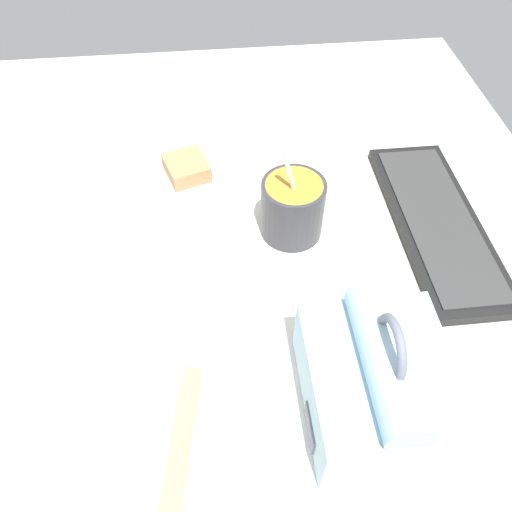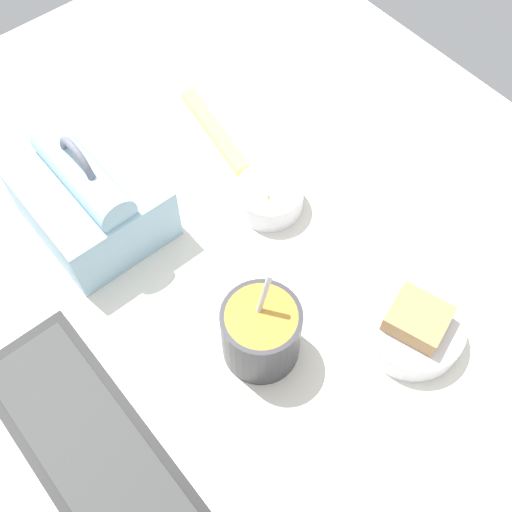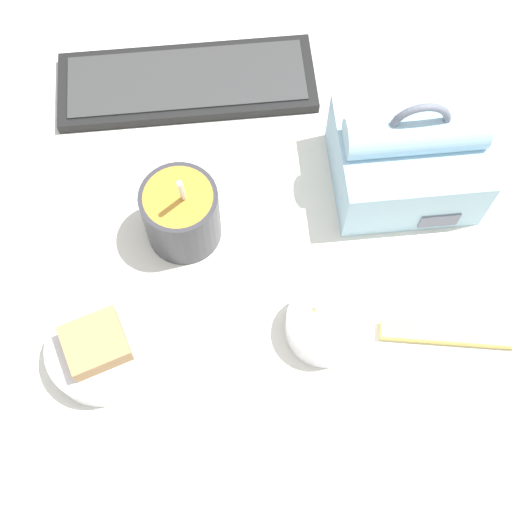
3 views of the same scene
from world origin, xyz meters
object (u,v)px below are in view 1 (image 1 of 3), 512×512
Objects in this scene: lunch_bag at (377,382)px; soup_cup at (292,208)px; bento_bowl_snacks at (197,316)px; bento_bowl_sandwich at (188,180)px; keyboard at (437,223)px; chopstick_case at (181,442)px.

lunch_bag is 31.57cm from soup_cup.
bento_bowl_sandwich is at bearing -178.73° from bento_bowl_snacks.
bento_bowl_snacks is at bearing -69.26° from keyboard.
bento_bowl_snacks is (17.13, -16.04, -2.95)cm from soup_cup.
bento_bowl_snacks reaches higher than chopstick_case.
lunch_bag reaches higher than keyboard.
keyboard is at bearing 126.74° from chopstick_case.
keyboard is 43.29cm from bento_bowl_snacks.
soup_cup reaches higher than bento_bowl_sandwich.
soup_cup reaches higher than chopstick_case.
soup_cup is 1.68× the size of bento_bowl_snacks.
lunch_bag is at bearing 27.45° from bento_bowl_sandwich.
bento_bowl_sandwich is (-13.22, -41.09, 1.54)cm from keyboard.
soup_cup reaches higher than bento_bowl_snacks.
lunch_bag is at bearing 56.94° from bento_bowl_snacks.
bento_bowl_sandwich reaches higher than keyboard.
soup_cup is (-1.80, -24.43, 4.28)cm from keyboard.
keyboard is at bearing 110.74° from bento_bowl_snacks.
chopstick_case is (2.82, -24.00, -5.20)cm from lunch_bag.
bento_bowl_sandwich is 45.40cm from chopstick_case.
keyboard is 53.68cm from chopstick_case.
lunch_bag is at bearing -32.99° from keyboard.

